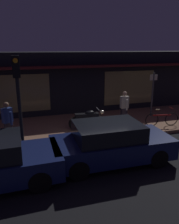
{
  "coord_description": "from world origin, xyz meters",
  "views": [
    {
      "loc": [
        -2.98,
        -7.15,
        3.84
      ],
      "look_at": [
        -0.1,
        2.4,
        0.95
      ],
      "focal_mm": 35.76,
      "sensor_mm": 36.0,
      "label": 1
    }
  ],
  "objects": [
    {
      "name": "motorcycle",
      "position": [
        -0.22,
        2.34,
        0.65
      ],
      "size": [
        1.7,
        0.55,
        0.97
      ],
      "color": "black",
      "rests_on": "sidewalk_slab"
    },
    {
      "name": "person_bystander",
      "position": [
        1.68,
        2.42,
        1.03
      ],
      "size": [
        0.39,
        0.61,
        1.67
      ],
      "color": "#28232D",
      "rests_on": "sidewalk_slab"
    },
    {
      "name": "sidewalk_slab",
      "position": [
        0.0,
        3.0,
        0.07
      ],
      "size": [
        18.0,
        4.0,
        0.15
      ],
      "primitive_type": "cube",
      "color": "#8C6047",
      "rests_on": "ground_plane"
    },
    {
      "name": "ground_plane",
      "position": [
        0.0,
        0.0,
        0.0
      ],
      "size": [
        60.0,
        60.0,
        0.0
      ],
      "primitive_type": "plane",
      "color": "black"
    },
    {
      "name": "traffic_light_pole",
      "position": [
        -3.15,
        0.49,
        2.48
      ],
      "size": [
        0.24,
        0.33,
        3.6
      ],
      "color": "black",
      "rests_on": "ground_plane"
    },
    {
      "name": "storefront_building",
      "position": [
        0.0,
        6.39,
        1.8
      ],
      "size": [
        18.0,
        3.3,
        3.6
      ],
      "color": "black",
      "rests_on": "ground_plane"
    },
    {
      "name": "person_photographer",
      "position": [
        -3.66,
        1.76,
        1.03
      ],
      "size": [
        0.44,
        0.56,
        1.67
      ],
      "color": "#28232D",
      "rests_on": "sidewalk_slab"
    },
    {
      "name": "sign_post",
      "position": [
        3.77,
        3.32,
        1.51
      ],
      "size": [
        0.44,
        0.09,
        2.4
      ],
      "color": "#47474C",
      "rests_on": "sidewalk_slab"
    },
    {
      "name": "bicycle_parked",
      "position": [
        3.35,
        1.7,
        0.51
      ],
      "size": [
        1.64,
        0.44,
        0.91
      ],
      "color": "black",
      "rests_on": "sidewalk_slab"
    },
    {
      "name": "parked_car_across",
      "position": [
        -0.27,
        -0.64,
        0.7
      ],
      "size": [
        4.13,
        1.83,
        1.42
      ],
      "color": "black",
      "rests_on": "ground_plane"
    }
  ]
}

